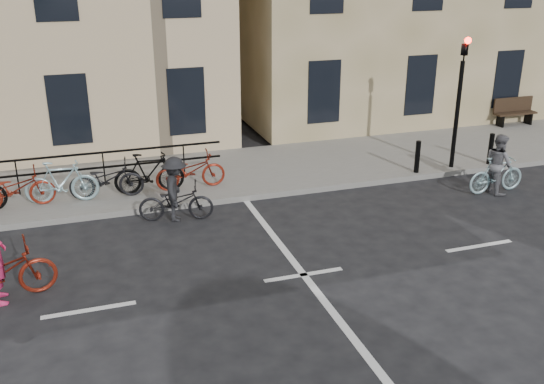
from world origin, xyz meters
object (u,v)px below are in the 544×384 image
object	(u,v)px
cyclist_dark	(176,196)
cyclist_grey	(497,169)
traffic_light	(460,87)
bench	(514,110)

from	to	relation	value
cyclist_dark	cyclist_grey	bearing A→B (deg)	-83.45
traffic_light	cyclist_grey	bearing A→B (deg)	-85.02
cyclist_dark	traffic_light	bearing A→B (deg)	-71.14
bench	cyclist_grey	distance (m)	6.93
traffic_light	cyclist_dark	xyz separation A→B (m)	(-8.06, -0.92, -1.85)
bench	traffic_light	bearing A→B (deg)	-144.75
cyclist_dark	bench	bearing A→B (deg)	-59.12
traffic_light	cyclist_grey	size ratio (longest dim) A/B	2.40
bench	cyclist_dark	world-z (taller)	cyclist_dark
traffic_light	cyclist_grey	distance (m)	2.53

